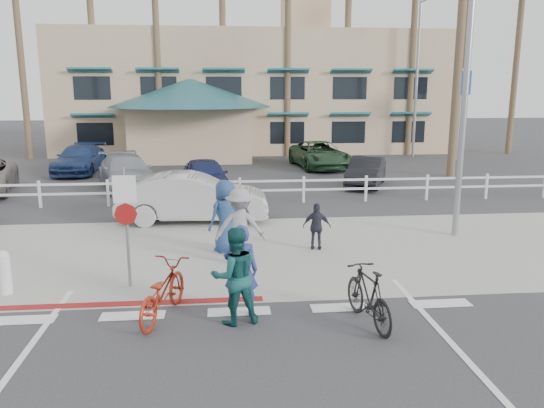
{
  "coord_description": "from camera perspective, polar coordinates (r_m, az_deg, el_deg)",
  "views": [
    {
      "loc": [
        -0.29,
        -8.9,
        4.16
      ],
      "look_at": [
        0.91,
        3.43,
        1.5
      ],
      "focal_mm": 35.0,
      "sensor_mm": 36.0,
      "label": 1
    }
  ],
  "objects": [
    {
      "name": "palm_6",
      "position": [
        36.13,
        8.18,
        18.91
      ],
      "size": [
        4.0,
        4.0,
        17.0
      ],
      "primitive_type": null,
      "color": "#143419",
      "rests_on": "ground"
    },
    {
      "name": "parking_lot",
      "position": [
        27.22,
        -4.9,
        3.3
      ],
      "size": [
        50.0,
        16.0,
        0.01
      ],
      "primitive_type": "cube",
      "color": "#333335",
      "rests_on": "ground"
    },
    {
      "name": "lot_car_3",
      "position": [
        23.85,
        10.09,
        3.45
      ],
      "size": [
        2.78,
        4.11,
        1.28
      ],
      "primitive_type": "imported",
      "rotation": [
        0.0,
        0.0,
        -0.4
      ],
      "color": "black",
      "rests_on": "ground"
    },
    {
      "name": "rider_red",
      "position": [
        9.96,
        -3.37,
        -7.14
      ],
      "size": [
        0.68,
        0.48,
        1.76
      ],
      "primitive_type": "imported",
      "rotation": [
        0.0,
        0.0,
        3.05
      ],
      "color": "navy",
      "rests_on": "ground"
    },
    {
      "name": "streetlight_0",
      "position": [
        15.93,
        20.18,
        12.62
      ],
      "size": [
        0.6,
        2.0,
        9.0
      ],
      "primitive_type": null,
      "color": "gray",
      "rests_on": "ground"
    },
    {
      "name": "rider_black",
      "position": [
        9.63,
        -4.03,
        -7.72
      ],
      "size": [
        1.01,
        0.86,
        1.8
      ],
      "primitive_type": "imported",
      "rotation": [
        0.0,
        0.0,
        3.38
      ],
      "color": "#134647",
      "rests_on": "ground"
    },
    {
      "name": "palm_2",
      "position": [
        35.95,
        -18.84,
        17.64
      ],
      "size": [
        4.0,
        4.0,
        16.0
      ],
      "primitive_type": null,
      "color": "#143419",
      "rests_on": "ground"
    },
    {
      "name": "bike_path",
      "position": [
        8.06,
        -2.84,
        -18.94
      ],
      "size": [
        12.0,
        16.0,
        0.01
      ],
      "primitive_type": "cube",
      "color": "#333335",
      "rests_on": "ground"
    },
    {
      "name": "curb_red",
      "position": [
        11.25,
        -19.38,
        -10.25
      ],
      "size": [
        7.0,
        0.25,
        0.02
      ],
      "primitive_type": "cube",
      "color": "maroon",
      "rests_on": "ground"
    },
    {
      "name": "rail_fence",
      "position": [
        19.76,
        -3.18,
        1.43
      ],
      "size": [
        29.4,
        0.16,
        1.0
      ],
      "primitive_type": null,
      "color": "silver",
      "rests_on": "ground"
    },
    {
      "name": "bike_black",
      "position": [
        9.82,
        10.34,
        -9.7
      ],
      "size": [
        0.82,
        1.87,
        1.09
      ],
      "primitive_type": "imported",
      "rotation": [
        0.0,
        0.0,
        3.31
      ],
      "color": "black",
      "rests_on": "ground"
    },
    {
      "name": "streetlight_1",
      "position": [
        35.13,
        15.29,
        12.67
      ],
      "size": [
        0.6,
        2.0,
        9.5
      ],
      "primitive_type": null,
      "color": "gray",
      "rests_on": "ground"
    },
    {
      "name": "palm_9",
      "position": [
        39.08,
        24.86,
        14.48
      ],
      "size": [
        4.0,
        4.0,
        13.0
      ],
      "primitive_type": null,
      "color": "#143419",
      "rests_on": "ground"
    },
    {
      "name": "palm_4",
      "position": [
        35.06,
        -5.32,
        17.54
      ],
      "size": [
        4.0,
        4.0,
        15.0
      ],
      "primitive_type": null,
      "color": "#143419",
      "rests_on": "ground"
    },
    {
      "name": "palm_1",
      "position": [
        35.94,
        -25.46,
        14.73
      ],
      "size": [
        4.0,
        4.0,
        13.0
      ],
      "primitive_type": null,
      "color": "#143419",
      "rests_on": "ground"
    },
    {
      "name": "pedestrian_child",
      "position": [
        14.06,
        4.84,
        -2.44
      ],
      "size": [
        0.79,
        0.48,
        1.27
      ],
      "primitive_type": "imported",
      "rotation": [
        0.0,
        0.0,
        2.9
      ],
      "color": "#292936",
      "rests_on": "ground"
    },
    {
      "name": "palm_3",
      "position": [
        34.22,
        -12.29,
        16.62
      ],
      "size": [
        4.0,
        4.0,
        14.0
      ],
      "primitive_type": null,
      "color": "#143419",
      "rests_on": "ground"
    },
    {
      "name": "lot_car_5",
      "position": [
        29.14,
        5.11,
        5.3
      ],
      "size": [
        2.95,
        5.41,
        1.44
      ],
      "primitive_type": "imported",
      "rotation": [
        0.0,
        0.0,
        0.11
      ],
      "color": "#214328",
      "rests_on": "ground"
    },
    {
      "name": "info_sign",
      "position": [
        34.07,
        19.49,
        9.16
      ],
      "size": [
        1.2,
        0.16,
        5.6
      ],
      "primitive_type": null,
      "color": "navy",
      "rests_on": "ground"
    },
    {
      "name": "bollard_0",
      "position": [
        12.36,
        -26.84,
        -6.59
      ],
      "size": [
        0.26,
        0.26,
        0.95
      ],
      "primitive_type": null,
      "color": "silver",
      "rests_on": "ground"
    },
    {
      "name": "ground",
      "position": [
        9.83,
        -3.43,
        -12.94
      ],
      "size": [
        140.0,
        140.0,
        0.0
      ],
      "primitive_type": "plane",
      "color": "#333335"
    },
    {
      "name": "sidewalk_plaza",
      "position": [
        14.03,
        -4.14,
        -5.13
      ],
      "size": [
        22.0,
        7.0,
        0.01
      ],
      "primitive_type": "cube",
      "color": "gray",
      "rests_on": "ground"
    },
    {
      "name": "lot_car_4",
      "position": [
        28.97,
        -19.97,
        4.55
      ],
      "size": [
        2.05,
        4.89,
        1.41
      ],
      "primitive_type": "imported",
      "rotation": [
        0.0,
        0.0,
        -0.01
      ],
      "color": "navy",
      "rests_on": "ground"
    },
    {
      "name": "car_white_sedan",
      "position": [
        17.2,
        -8.47,
        0.68
      ],
      "size": [
        4.84,
        1.86,
        1.57
      ],
      "primitive_type": "imported",
      "rotation": [
        0.0,
        0.0,
        1.53
      ],
      "color": "#A5A5A5",
      "rests_on": "ground"
    },
    {
      "name": "pedestrian_a",
      "position": [
        12.78,
        -3.44,
        -2.47
      ],
      "size": [
        1.3,
        0.85,
        1.89
      ],
      "primitive_type": "imported",
      "rotation": [
        0.0,
        0.0,
        3.02
      ],
      "color": "gray",
      "rests_on": "ground"
    },
    {
      "name": "palm_5",
      "position": [
        34.25,
        1.71,
        16.04
      ],
      "size": [
        4.0,
        4.0,
        13.0
      ],
      "primitive_type": null,
      "color": "#143419",
      "rests_on": "ground"
    },
    {
      "name": "sign_post",
      "position": [
        11.6,
        -15.38,
        -1.83
      ],
      "size": [
        0.5,
        0.1,
        2.9
      ],
      "primitive_type": null,
      "color": "gray",
      "rests_on": "ground"
    },
    {
      "name": "palm_11",
      "position": [
        27.49,
        19.65,
        17.38
      ],
      "size": [
        4.0,
        4.0,
        14.0
      ],
      "primitive_type": null,
      "color": "#143419",
      "rests_on": "ground"
    },
    {
      "name": "palm_8",
      "position": [
        38.66,
        20.23,
        16.37
      ],
      "size": [
        4.0,
        4.0,
        15.0
      ],
      "primitive_type": null,
      "color": "#143419",
      "rests_on": "ground"
    },
    {
      "name": "palm_7",
      "position": [
        36.17,
        14.92,
        16.24
      ],
      "size": [
        4.0,
        4.0,
        14.0
      ],
      "primitive_type": null,
      "color": "#143419",
      "rests_on": "ground"
    },
    {
      "name": "cross_street",
      "position": [
        17.89,
        -4.48,
        -1.35
      ],
      "size": [
        40.0,
        5.0,
        0.01
      ],
      "primitive_type": "cube",
      "color": "#333335",
      "rests_on": "ground"
    },
    {
      "name": "bike_red",
      "position": [
        10.15,
        -11.73,
        -9.17
      ],
      "size": [
        1.24,
        2.09,
        1.04
      ],
      "primitive_type": "imported",
      "rotation": [
        0.0,
        0.0,
        2.85
      ],
      "color": "#9D2513",
      "rests_on": "ground"
    },
    {
      "name": "pedestrian_b",
      "position": [
        13.85,
        -5.0,
        -1.3
      ],
      "size": [
        1.11,
        1.02,
        1.91
      ],
      "primitive_type": "imported",
      "rotation": [
        0.0,
        0.0,
        3.72
      ],
      "color": "navy",
      "rests_on": "ground"
    },
    {
      "name": "lot_car_1",
      "position": [
        23.78,
        -15.39,
        3.35
      ],
      "size": [
        3.49,
        5.29,
        1.43
      ],
      "primitive_type": "imported",
      "rotation": [
        0.0,
        0.0,
        0.33
      ],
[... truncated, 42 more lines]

